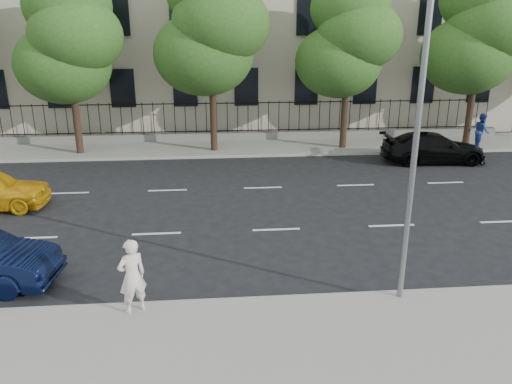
# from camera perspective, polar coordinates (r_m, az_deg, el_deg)

# --- Properties ---
(ground) EXTENTS (120.00, 120.00, 0.00)m
(ground) POSITION_cam_1_polar(r_m,az_deg,el_deg) (14.66, 3.57, -8.15)
(ground) COLOR black
(ground) RESTS_ON ground
(near_sidewalk) EXTENTS (60.00, 4.00, 0.15)m
(near_sidewalk) POSITION_cam_1_polar(r_m,az_deg,el_deg) (11.25, 6.68, -17.03)
(near_sidewalk) COLOR gray
(near_sidewalk) RESTS_ON ground
(far_sidewalk) EXTENTS (60.00, 4.00, 0.15)m
(far_sidewalk) POSITION_cam_1_polar(r_m,az_deg,el_deg) (27.77, -0.65, 5.18)
(far_sidewalk) COLOR gray
(far_sidewalk) RESTS_ON ground
(lane_markings) EXTENTS (49.60, 4.62, 0.01)m
(lane_markings) POSITION_cam_1_polar(r_m,az_deg,el_deg) (18.97, 1.48, -1.63)
(lane_markings) COLOR silver
(lane_markings) RESTS_ON ground
(iron_fence) EXTENTS (30.00, 0.50, 2.20)m
(iron_fence) POSITION_cam_1_polar(r_m,az_deg,el_deg) (29.30, -0.91, 7.05)
(iron_fence) COLOR slate
(iron_fence) RESTS_ON far_sidewalk
(street_light) EXTENTS (0.25, 3.32, 8.05)m
(street_light) POSITION_cam_1_polar(r_m,az_deg,el_deg) (12.12, 17.35, 10.91)
(street_light) COLOR slate
(street_light) RESTS_ON near_sidewalk
(tree_b) EXTENTS (5.53, 5.12, 8.97)m
(tree_b) POSITION_cam_1_polar(r_m,az_deg,el_deg) (27.17, -20.60, 16.03)
(tree_b) COLOR #382619
(tree_b) RESTS_ON far_sidewalk
(tree_c) EXTENTS (5.89, 5.50, 9.80)m
(tree_c) POSITION_cam_1_polar(r_m,az_deg,el_deg) (26.26, -5.09, 18.29)
(tree_c) COLOR #382619
(tree_c) RESTS_ON far_sidewalk
(tree_d) EXTENTS (5.34, 4.94, 8.84)m
(tree_d) POSITION_cam_1_polar(r_m,az_deg,el_deg) (27.21, 10.53, 16.87)
(tree_d) COLOR #382619
(tree_d) RESTS_ON far_sidewalk
(tree_e) EXTENTS (5.71, 5.31, 9.46)m
(tree_e) POSITION_cam_1_polar(r_m,az_deg,el_deg) (29.80, 24.24, 16.44)
(tree_e) COLOR #382619
(tree_e) RESTS_ON far_sidewalk
(black_sedan) EXTENTS (5.17, 2.30, 1.47)m
(black_sedan) POSITION_cam_1_polar(r_m,az_deg,el_deg) (26.32, 19.62, 4.79)
(black_sedan) COLOR black
(black_sedan) RESTS_ON ground
(woman_near) EXTENTS (0.80, 0.73, 1.84)m
(woman_near) POSITION_cam_1_polar(r_m,az_deg,el_deg) (12.05, -13.98, -9.32)
(woman_near) COLOR silver
(woman_near) RESTS_ON near_sidewalk
(pedestrian_far) EXTENTS (0.89, 1.04, 1.88)m
(pedestrian_far) POSITION_cam_1_polar(r_m,az_deg,el_deg) (29.65, 24.38, 6.39)
(pedestrian_far) COLOR navy
(pedestrian_far) RESTS_ON far_sidewalk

